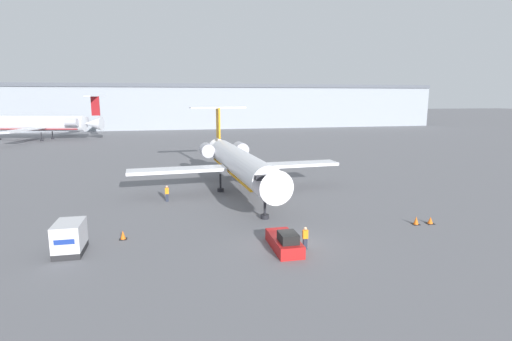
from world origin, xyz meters
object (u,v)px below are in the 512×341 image
(luggage_cart, at_px, (70,238))
(traffic_cone_mid, at_px, (430,221))
(traffic_cone_right, at_px, (416,221))
(worker_by_wing, at_px, (167,193))
(pushback_tug, at_px, (285,242))
(airplane_main, at_px, (238,162))
(worker_near_tug, at_px, (305,237))
(traffic_cone_left, at_px, (123,235))
(airplane_parked_far_left, at_px, (42,124))

(luggage_cart, distance_m, traffic_cone_mid, 30.46)
(luggage_cart, height_order, traffic_cone_right, luggage_cart)
(worker_by_wing, bearing_deg, traffic_cone_right, -30.40)
(traffic_cone_mid, bearing_deg, pushback_tug, -168.00)
(airplane_main, xyz_separation_m, worker_by_wing, (-8.40, -2.76, -2.79))
(luggage_cart, xyz_separation_m, traffic_cone_right, (29.04, 0.60, -0.82))
(pushback_tug, height_order, worker_near_tug, worker_near_tug)
(pushback_tug, distance_m, traffic_cone_mid, 15.04)
(worker_near_tug, bearing_deg, luggage_cart, 170.58)
(luggage_cart, relative_size, traffic_cone_mid, 4.55)
(worker_near_tug, height_order, worker_by_wing, worker_by_wing)
(traffic_cone_right, bearing_deg, worker_by_wing, 149.60)
(airplane_main, height_order, traffic_cone_left, airplane_main)
(traffic_cone_left, xyz_separation_m, traffic_cone_mid, (26.96, -1.66, -0.06))
(traffic_cone_right, xyz_separation_m, airplane_parked_far_left, (-54.46, 84.00, 4.00))
(traffic_cone_right, bearing_deg, airplane_parked_far_left, 122.95)
(worker_near_tug, bearing_deg, pushback_tug, 170.33)
(pushback_tug, bearing_deg, traffic_cone_left, 158.63)
(worker_by_wing, relative_size, airplane_parked_far_left, 0.05)
(airplane_main, xyz_separation_m, luggage_cart, (-15.34, -16.33, -2.56))
(pushback_tug, height_order, traffic_cone_mid, pushback_tug)
(worker_near_tug, bearing_deg, worker_by_wing, 122.18)
(airplane_main, height_order, luggage_cart, airplane_main)
(pushback_tug, distance_m, traffic_cone_right, 13.69)
(worker_near_tug, xyz_separation_m, airplane_parked_far_left, (-42.70, 87.47, 3.45))
(airplane_main, xyz_separation_m, traffic_cone_right, (13.70, -15.73, -3.39))
(airplane_main, relative_size, traffic_cone_mid, 42.36)
(traffic_cone_left, bearing_deg, airplane_parked_far_left, 109.32)
(worker_by_wing, relative_size, traffic_cone_mid, 2.69)
(airplane_main, distance_m, traffic_cone_right, 21.13)
(traffic_cone_left, distance_m, traffic_cone_mid, 27.01)
(worker_by_wing, relative_size, traffic_cone_right, 2.41)
(airplane_parked_far_left, bearing_deg, luggage_cart, -73.28)
(luggage_cart, bearing_deg, worker_by_wing, 62.90)
(airplane_parked_far_left, bearing_deg, pushback_tug, -64.74)
(worker_by_wing, distance_m, airplane_parked_far_left, 78.14)
(traffic_cone_mid, bearing_deg, worker_by_wing, 150.98)
(worker_by_wing, height_order, airplane_parked_far_left, airplane_parked_far_left)
(worker_near_tug, xyz_separation_m, traffic_cone_left, (-13.80, 5.06, -0.56))
(luggage_cart, distance_m, traffic_cone_right, 29.06)
(airplane_main, distance_m, pushback_tug, 19.19)
(pushback_tug, xyz_separation_m, worker_near_tug, (1.55, -0.26, 0.33))
(worker_by_wing, bearing_deg, worker_near_tug, -57.82)
(traffic_cone_right, height_order, traffic_cone_mid, traffic_cone_right)
(luggage_cart, relative_size, traffic_cone_left, 4.10)
(traffic_cone_left, relative_size, traffic_cone_right, 1.00)
(worker_by_wing, bearing_deg, luggage_cart, -117.10)
(pushback_tug, xyz_separation_m, traffic_cone_right, (13.31, 3.20, -0.23))
(pushback_tug, relative_size, worker_near_tug, 2.71)
(traffic_cone_right, bearing_deg, airplane_main, 131.06)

